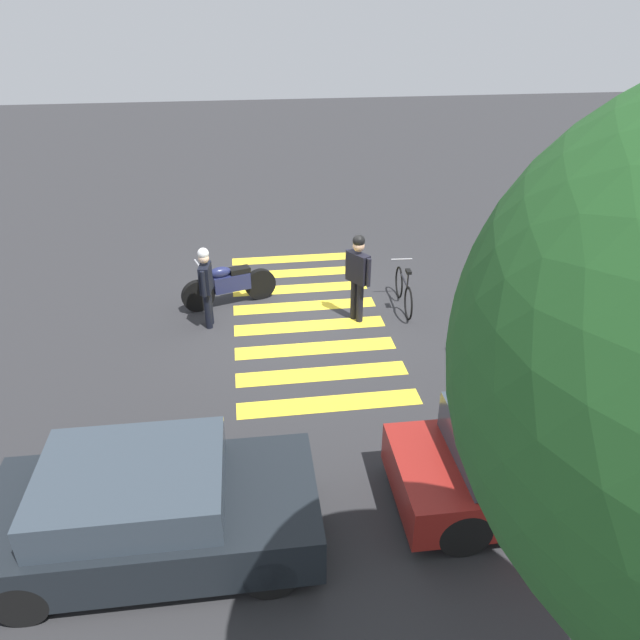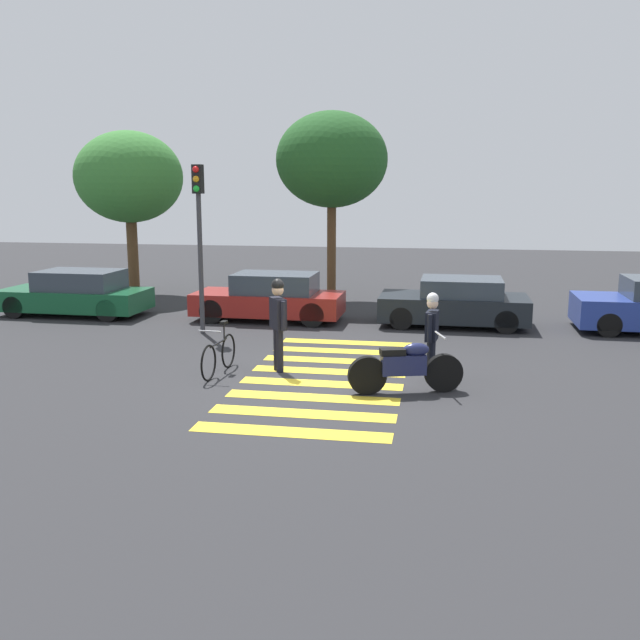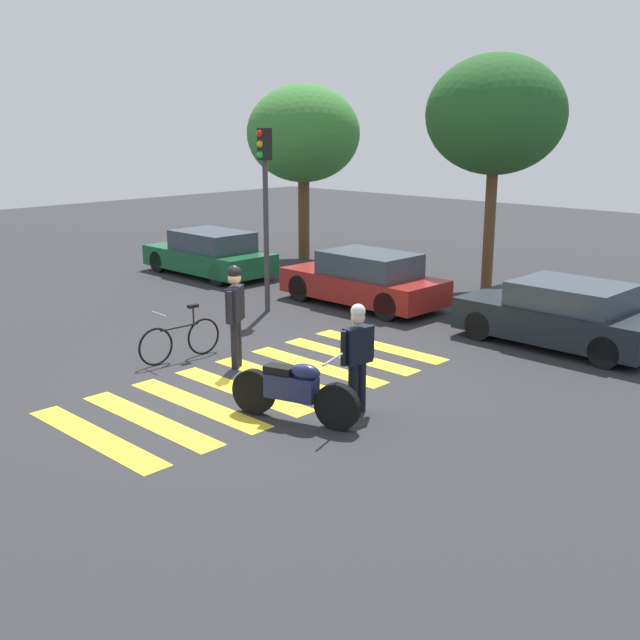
% 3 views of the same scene
% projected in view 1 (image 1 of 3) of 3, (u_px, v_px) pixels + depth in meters
% --- Properties ---
extents(ground_plane, '(60.00, 60.00, 0.00)m').
position_uv_depth(ground_plane, '(307.00, 316.00, 12.74)').
color(ground_plane, '#2B2B2D').
extents(police_motorcycle, '(2.06, 0.86, 1.07)m').
position_uv_depth(police_motorcycle, '(230.00, 285.00, 12.99)').
color(police_motorcycle, black).
rests_on(police_motorcycle, ground_plane).
extents(leaning_bicycle, '(0.46, 1.75, 1.02)m').
position_uv_depth(leaning_bicycle, '(404.00, 291.00, 12.90)').
color(leaning_bicycle, black).
rests_on(leaning_bicycle, ground_plane).
extents(officer_on_foot, '(0.26, 0.65, 1.71)m').
position_uv_depth(officer_on_foot, '(206.00, 282.00, 11.90)').
color(officer_on_foot, black).
rests_on(officer_on_foot, ground_plane).
extents(officer_by_motorcycle, '(0.44, 0.60, 1.89)m').
position_uv_depth(officer_by_motorcycle, '(358.00, 271.00, 12.06)').
color(officer_by_motorcycle, black).
rests_on(officer_by_motorcycle, ground_plane).
extents(crosswalk_stripes, '(3.10, 6.75, 0.01)m').
position_uv_depth(crosswalk_stripes, '(307.00, 316.00, 12.73)').
color(crosswalk_stripes, yellow).
rests_on(crosswalk_stripes, ground_plane).
extents(car_maroon_wagon, '(4.14, 1.75, 1.32)m').
position_uv_depth(car_maroon_wagon, '(546.00, 461.00, 7.85)').
color(car_maroon_wagon, black).
rests_on(car_maroon_wagon, ground_plane).
extents(car_black_suv, '(3.93, 1.93, 1.29)m').
position_uv_depth(car_black_suv, '(150.00, 509.00, 7.13)').
color(car_black_suv, black).
rests_on(car_black_suv, ground_plane).
extents(traffic_light_pole, '(0.24, 0.33, 4.21)m').
position_uv_depth(traffic_light_pole, '(591.00, 243.00, 8.73)').
color(traffic_light_pole, '#38383D').
rests_on(traffic_light_pole, ground_plane).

